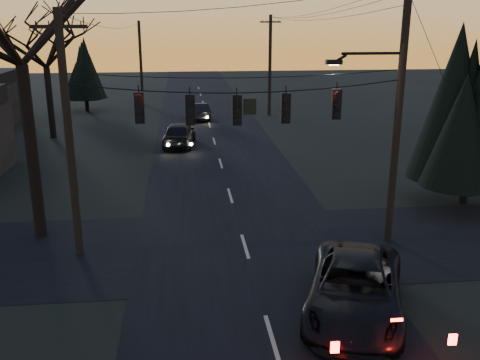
{
  "coord_description": "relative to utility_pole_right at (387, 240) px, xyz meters",
  "views": [
    {
      "loc": [
        -2.2,
        -8.2,
        8.13
      ],
      "look_at": [
        -0.4,
        8.08,
        3.19
      ],
      "focal_mm": 40.0,
      "sensor_mm": 36.0,
      "label": 1
    }
  ],
  "objects": [
    {
      "name": "sedan_oncoming_a",
      "position": [
        -7.89,
        16.9,
        0.81
      ],
      "size": [
        2.43,
        4.92,
        1.61
      ],
      "primitive_type": "imported",
      "rotation": [
        0.0,
        0.0,
        3.03
      ],
      "color": "black",
      "rests_on": "ground"
    },
    {
      "name": "bare_tree_dist",
      "position": [
        -16.83,
        20.44,
        6.91
      ],
      "size": [
        7.2,
        7.2,
        9.89
      ],
      "color": "black",
      "rests_on": "ground"
    },
    {
      "name": "utility_pole_far_l",
      "position": [
        -11.5,
        36.0,
        0.0
      ],
      "size": [
        0.3,
        0.3,
        8.0
      ],
      "primitive_type": null,
      "color": "black",
      "rests_on": "ground"
    },
    {
      "name": "suv_near",
      "position": [
        -2.96,
        -5.04,
        0.78
      ],
      "size": [
        4.37,
        6.18,
        1.56
      ],
      "primitive_type": "imported",
      "rotation": [
        0.0,
        0.0,
        -0.35
      ],
      "color": "black",
      "rests_on": "ground"
    },
    {
      "name": "cross_road",
      "position": [
        -5.5,
        0.0,
        0.01
      ],
      "size": [
        60.0,
        7.0,
        0.02
      ],
      "primitive_type": "cube",
      "color": "black",
      "rests_on": "ground"
    },
    {
      "name": "utility_pole_left",
      "position": [
        -11.5,
        0.0,
        0.0
      ],
      "size": [
        1.8,
        0.3,
        8.5
      ],
      "primitive_type": null,
      "color": "black",
      "rests_on": "ground"
    },
    {
      "name": "evergreen_right",
      "position": [
        5.09,
        3.84,
        4.21
      ],
      "size": [
        4.32,
        4.32,
        7.23
      ],
      "color": "black",
      "rests_on": "ground"
    },
    {
      "name": "sedan_oncoming_b",
      "position": [
        -6.3,
        26.58,
        0.69
      ],
      "size": [
        2.06,
        4.34,
        1.37
      ],
      "primitive_type": "imported",
      "rotation": [
        0.0,
        0.0,
        3.29
      ],
      "color": "black",
      "rests_on": "ground"
    },
    {
      "name": "utility_pole_far_r",
      "position": [
        0.0,
        28.0,
        0.0
      ],
      "size": [
        1.8,
        0.3,
        8.5
      ],
      "primitive_type": null,
      "color": "black",
      "rests_on": "ground"
    },
    {
      "name": "evergreen_dist",
      "position": [
        -16.31,
        32.03,
        3.55
      ],
      "size": [
        3.82,
        3.82,
        5.91
      ],
      "color": "black",
      "rests_on": "ground"
    },
    {
      "name": "main_road",
      "position": [
        -5.5,
        10.0,
        0.01
      ],
      "size": [
        8.0,
        120.0,
        0.02
      ],
      "primitive_type": "cube",
      "color": "black",
      "rests_on": "ground"
    },
    {
      "name": "utility_pole_right",
      "position": [
        0.0,
        0.0,
        0.0
      ],
      "size": [
        5.0,
        0.3,
        10.0
      ],
      "primitive_type": null,
      "color": "black",
      "rests_on": "ground"
    },
    {
      "name": "span_signal_assembly",
      "position": [
        -5.74,
        0.0,
        5.21
      ],
      "size": [
        11.5,
        0.44,
        1.63
      ],
      "color": "black",
      "rests_on": "ground"
    }
  ]
}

